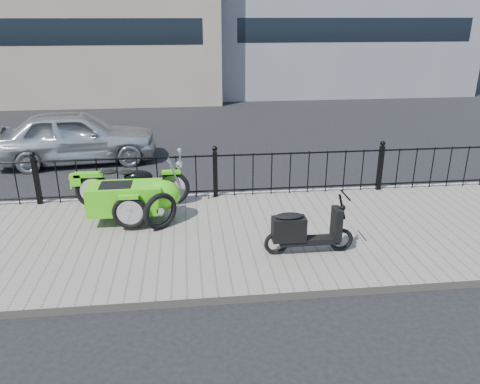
{
  "coord_description": "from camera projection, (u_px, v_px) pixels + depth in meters",
  "views": [
    {
      "loc": [
        -0.54,
        -7.72,
        3.66
      ],
      "look_at": [
        0.35,
        -0.1,
        0.73
      ],
      "focal_mm": 35.0,
      "sensor_mm": 36.0,
      "label": 1
    }
  ],
  "objects": [
    {
      "name": "spare_tire",
      "position": [
        160.0,
        211.0,
        8.1
      ],
      "size": [
        0.6,
        0.47,
        0.67
      ],
      "primitive_type": "torus",
      "rotation": [
        1.57,
        0.0,
        0.63
      ],
      "color": "black",
      "rests_on": "sidewalk"
    },
    {
      "name": "motorcycle_sidecar",
      "position": [
        136.0,
        194.0,
        8.47
      ],
      "size": [
        2.28,
        1.48,
        0.98
      ],
      "color": "black",
      "rests_on": "sidewalk"
    },
    {
      "name": "ground",
      "position": [
        221.0,
        228.0,
        8.53
      ],
      "size": [
        120.0,
        120.0,
        0.0
      ],
      "primitive_type": "plane",
      "color": "black",
      "rests_on": "ground"
    },
    {
      "name": "iron_fence",
      "position": [
        215.0,
        175.0,
        9.53
      ],
      "size": [
        14.11,
        0.11,
        1.08
      ],
      "color": "black",
      "rests_on": "sidewalk"
    },
    {
      "name": "scooter",
      "position": [
        303.0,
        231.0,
        7.27
      ],
      "size": [
        1.43,
        0.42,
        0.97
      ],
      "color": "black",
      "rests_on": "sidewalk"
    },
    {
      "name": "curb",
      "position": [
        215.0,
        196.0,
        9.84
      ],
      "size": [
        30.0,
        0.1,
        0.12
      ],
      "primitive_type": "cube",
      "color": "gray",
      "rests_on": "ground"
    },
    {
      "name": "sedan_car",
      "position": [
        76.0,
        137.0,
        12.07
      ],
      "size": [
        4.21,
        2.07,
        1.38
      ],
      "primitive_type": "imported",
      "rotation": [
        0.0,
        0.0,
        1.68
      ],
      "color": "silver",
      "rests_on": "ground"
    },
    {
      "name": "sidewalk",
      "position": [
        223.0,
        237.0,
        8.04
      ],
      "size": [
        30.0,
        3.8,
        0.12
      ],
      "primitive_type": "cube",
      "color": "slate",
      "rests_on": "ground"
    }
  ]
}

